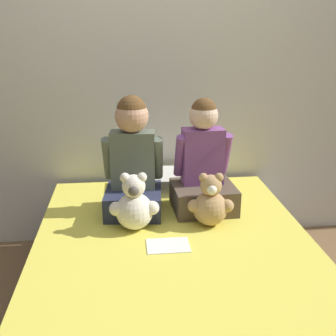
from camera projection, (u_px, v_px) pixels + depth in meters
name	position (u px, v px, depth m)	size (l,w,h in m)	color
ground_plane	(175.00, 322.00, 2.20)	(14.00, 14.00, 0.00)	brown
wall_behind_bed	(158.00, 61.00, 2.74)	(8.00, 0.06, 2.50)	silver
bed	(176.00, 286.00, 2.13)	(1.41, 1.87, 0.45)	#2D2D33
child_on_left	(133.00, 162.00, 2.36)	(0.35, 0.34, 0.67)	#282D47
child_on_right	(203.00, 167.00, 2.41)	(0.37, 0.33, 0.65)	brown
teddy_bear_held_by_left_child	(134.00, 206.00, 2.19)	(0.26, 0.20, 0.31)	silver
teddy_bear_held_by_right_child	(210.00, 203.00, 2.24)	(0.25, 0.19, 0.29)	tan
pillow_at_headboard	(162.00, 181.00, 2.74)	(0.49, 0.30, 0.11)	silver
sign_card	(168.00, 245.00, 2.06)	(0.21, 0.15, 0.00)	white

